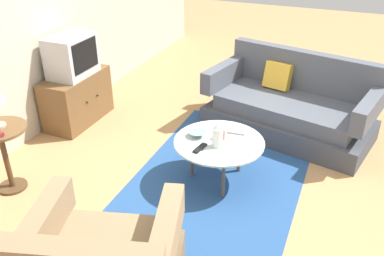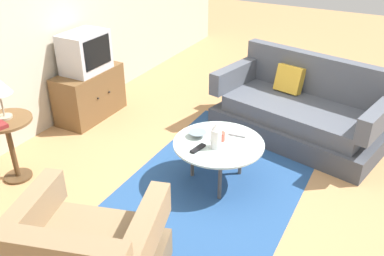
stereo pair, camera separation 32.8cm
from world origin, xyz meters
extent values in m
plane|color=#AD7F51|center=(0.00, 0.00, 0.00)|extent=(16.00, 16.00, 0.00)
cube|color=#BCB29E|center=(0.00, 2.45, 1.35)|extent=(9.00, 0.12, 2.70)
cube|color=navy|center=(0.12, 0.15, 0.00)|extent=(2.68, 1.57, 0.00)
cube|color=#846B4C|center=(-1.47, 0.39, 0.33)|extent=(0.94, 0.87, 0.18)
cube|color=#846B4C|center=(-1.36, 0.00, 0.54)|extent=(0.93, 0.39, 0.24)
cube|color=#846B4C|center=(-1.59, 0.78, 0.54)|extent=(0.93, 0.39, 0.24)
cube|color=#3E424B|center=(1.32, -0.28, 0.12)|extent=(1.30, 2.00, 0.24)
cube|color=#4C515B|center=(1.32, -0.28, 0.33)|extent=(1.10, 1.69, 0.18)
cube|color=#4C515B|center=(1.69, -0.37, 0.65)|extent=(0.55, 1.83, 0.46)
cube|color=#4C515B|center=(1.51, 0.55, 0.55)|extent=(0.91, 0.34, 0.26)
cube|color=#4C515B|center=(1.12, -1.11, 0.55)|extent=(0.91, 0.34, 0.26)
cube|color=gold|center=(1.61, -0.07, 0.57)|extent=(0.26, 0.34, 0.33)
cylinder|color=#B2C6C1|center=(0.12, 0.15, 0.43)|extent=(0.84, 0.84, 0.02)
cylinder|color=#4C4742|center=(0.09, 0.41, 0.21)|extent=(0.04, 0.04, 0.42)
cylinder|color=#4C4742|center=(-0.11, 0.02, 0.21)|extent=(0.04, 0.04, 0.42)
cylinder|color=#4C4742|center=(0.34, 0.01, 0.21)|extent=(0.04, 0.04, 0.42)
cylinder|color=brown|center=(-0.74, 1.91, 0.63)|extent=(0.48, 0.48, 0.02)
cylinder|color=#47311C|center=(-0.74, 1.91, 0.31)|extent=(0.05, 0.05, 0.62)
cylinder|color=#47311C|center=(-0.74, 1.91, 0.01)|extent=(0.26, 0.26, 0.02)
cube|color=brown|center=(0.65, 2.14, 0.30)|extent=(0.89, 0.42, 0.60)
sphere|color=black|center=(0.55, 1.92, 0.33)|extent=(0.02, 0.02, 0.02)
sphere|color=black|center=(0.76, 1.92, 0.33)|extent=(0.02, 0.02, 0.02)
cube|color=#B7B7BC|center=(0.65, 2.13, 0.84)|extent=(0.55, 0.38, 0.47)
cube|color=black|center=(0.65, 1.94, 0.86)|extent=(0.44, 0.01, 0.34)
cylinder|color=#9E937A|center=(-0.72, 1.93, 0.65)|extent=(0.14, 0.14, 0.02)
cylinder|color=#9E937A|center=(-0.72, 1.93, 0.77)|extent=(0.02, 0.02, 0.22)
cylinder|color=white|center=(0.02, 0.14, 0.53)|extent=(0.10, 0.10, 0.18)
cone|color=white|center=(0.02, 0.14, 0.65)|extent=(0.09, 0.09, 0.06)
cylinder|color=#B74C3D|center=(0.16, 0.15, 0.48)|extent=(0.08, 0.08, 0.08)
torus|color=#B74C3D|center=(0.22, 0.15, 0.48)|extent=(0.06, 0.01, 0.06)
cone|color=slate|center=(0.13, 0.37, 0.46)|extent=(0.17, 0.17, 0.05)
cube|color=black|center=(-0.08, 0.26, 0.45)|extent=(0.18, 0.08, 0.02)
cube|color=#B2B2B7|center=(0.32, 0.04, 0.45)|extent=(0.07, 0.17, 0.02)
camera|label=1|loc=(-3.05, -0.88, 2.39)|focal=38.90mm
camera|label=2|loc=(-2.91, -1.17, 2.39)|focal=38.90mm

